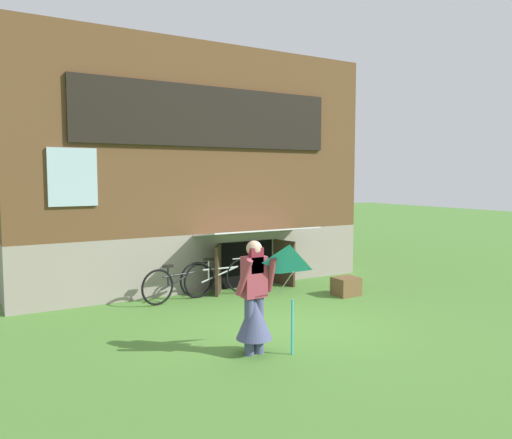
{
  "coord_description": "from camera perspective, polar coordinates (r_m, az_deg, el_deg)",
  "views": [
    {
      "loc": [
        -4.76,
        -6.98,
        2.53
      ],
      "look_at": [
        -0.13,
        0.82,
        1.76
      ],
      "focal_mm": 35.3,
      "sensor_mm": 36.0,
      "label": 1
    }
  ],
  "objects": [
    {
      "name": "person",
      "position": [
        7.24,
        -0.2,
        -9.85
      ],
      "size": [
        0.61,
        0.52,
        1.64
      ],
      "rotation": [
        0.0,
        0.0,
        0.2
      ],
      "color": "#474C75",
      "rests_on": "ground_plane"
    },
    {
      "name": "log_house",
      "position": [
        13.15,
        -9.47,
        5.62
      ],
      "size": [
        8.26,
        5.68,
        5.43
      ],
      "color": "gray",
      "rests_on": "ground_plane"
    },
    {
      "name": "bicycle_black",
      "position": [
        10.42,
        -8.78,
        -7.12
      ],
      "size": [
        1.68,
        0.38,
        0.77
      ],
      "rotation": [
        0.0,
        0.0,
        0.2
      ],
      "color": "black",
      "rests_on": "ground_plane"
    },
    {
      "name": "kite",
      "position": [
        6.89,
        3.83,
        -5.68
      ],
      "size": [
        0.82,
        0.77,
        1.54
      ],
      "color": "#2DB2CC",
      "rests_on": "ground_plane"
    },
    {
      "name": "bicycle_silver",
      "position": [
        10.83,
        -4.12,
        -6.51
      ],
      "size": [
        1.8,
        0.13,
        0.82
      ],
      "rotation": [
        0.0,
        0.0,
        -0.04
      ],
      "color": "black",
      "rests_on": "ground_plane"
    },
    {
      "name": "ground_plane",
      "position": [
        8.82,
        3.56,
        -11.81
      ],
      "size": [
        60.0,
        60.0,
        0.0
      ],
      "primitive_type": "plane",
      "color": "#4C7F33"
    },
    {
      "name": "wooden_crate",
      "position": [
        11.0,
        10.16,
        -7.47
      ],
      "size": [
        0.52,
        0.44,
        0.39
      ],
      "primitive_type": "cube",
      "color": "brown",
      "rests_on": "ground_plane"
    }
  ]
}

